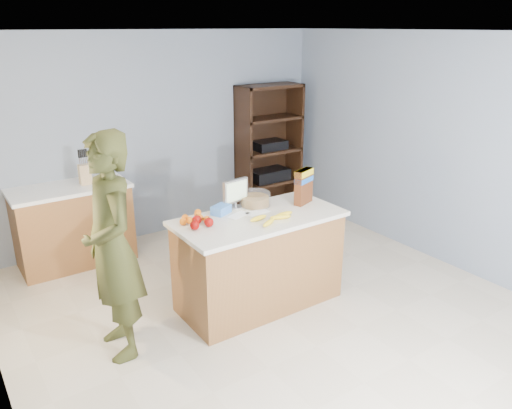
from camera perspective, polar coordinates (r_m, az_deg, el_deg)
floor at (r=4.75m, az=2.44°, el=-12.64°), size 4.50×5.00×0.02m
walls at (r=4.10m, az=2.78°, el=7.21°), size 4.52×5.02×2.51m
counter_peninsula at (r=4.75m, az=0.34°, el=-6.81°), size 1.56×0.76×0.90m
back_cabinet at (r=5.91m, az=-20.13°, el=-2.20°), size 1.24×0.62×0.90m
shelving_unit at (r=7.02m, az=1.27°, el=5.97°), size 0.90×0.40×1.80m
person at (r=4.04m, az=-16.13°, el=-4.79°), size 0.46×0.69×1.84m
knife_block at (r=5.76m, az=-18.98°, el=3.35°), size 0.12×0.10×0.31m
envelopes at (r=4.62m, az=-0.91°, el=-1.05°), size 0.42×0.19×0.00m
bananas at (r=4.46m, az=1.95°, el=-1.55°), size 0.45×0.23×0.04m
apples at (r=4.33m, az=-6.40°, el=-2.05°), size 0.22×0.19×0.08m
oranges at (r=4.47m, az=-7.06°, el=-1.51°), size 0.28×0.26×0.06m
blue_carton at (r=4.62m, az=-4.02°, el=-0.59°), size 0.21×0.18×0.08m
salad_bowl at (r=4.81m, az=-0.12°, el=0.56°), size 0.30×0.30×0.13m
tv at (r=4.72m, az=-2.35°, el=1.44°), size 0.28×0.12×0.28m
cereal_box at (r=4.85m, az=5.48°, el=2.36°), size 0.24×0.16×0.34m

